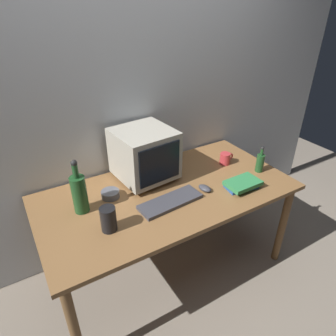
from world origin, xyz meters
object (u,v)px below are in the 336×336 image
at_px(crt_monitor, 144,154).
at_px(cd_spindle, 110,194).
at_px(keyboard, 170,202).
at_px(metal_canister, 108,219).
at_px(computer_mouse, 205,188).
at_px(bottle_tall, 79,193).
at_px(mug, 225,158).
at_px(book_stack, 242,184).
at_px(bottle_short, 260,162).

xyz_separation_m(crt_monitor, cd_spindle, (-0.31, -0.09, -0.17)).
xyz_separation_m(keyboard, metal_canister, (-0.42, -0.03, 0.06)).
height_order(cd_spindle, metal_canister, metal_canister).
xyz_separation_m(computer_mouse, metal_canister, (-0.70, -0.04, 0.06)).
xyz_separation_m(bottle_tall, metal_canister, (0.08, -0.25, -0.06)).
distance_m(computer_mouse, mug, 0.43).
bearing_deg(bottle_tall, book_stack, -17.34).
distance_m(computer_mouse, bottle_tall, 0.82).
bearing_deg(cd_spindle, metal_canister, -112.32).
height_order(crt_monitor, metal_canister, crt_monitor).
xyz_separation_m(keyboard, cd_spindle, (-0.30, 0.26, 0.01)).
relative_size(cd_spindle, metal_canister, 0.80).
relative_size(book_stack, cd_spindle, 1.99).
height_order(keyboard, cd_spindle, cd_spindle).
height_order(keyboard, book_stack, book_stack).
distance_m(keyboard, computer_mouse, 0.27).
distance_m(crt_monitor, keyboard, 0.40).
xyz_separation_m(crt_monitor, bottle_tall, (-0.51, -0.14, -0.06)).
bearing_deg(cd_spindle, keyboard, -40.72).
xyz_separation_m(bottle_tall, bottle_short, (1.29, -0.21, -0.06)).
xyz_separation_m(keyboard, mug, (0.64, 0.22, 0.03)).
bearing_deg(bottle_short, metal_canister, -178.36).
xyz_separation_m(computer_mouse, bottle_short, (0.51, -0.00, 0.06)).
relative_size(bottle_short, metal_canister, 1.36).
height_order(crt_monitor, bottle_short, crt_monitor).
bearing_deg(metal_canister, crt_monitor, 42.34).
bearing_deg(bottle_tall, metal_canister, -71.78).
bearing_deg(bottle_short, mug, 123.18).
height_order(bottle_short, mug, bottle_short).
distance_m(keyboard, bottle_short, 0.78).
bearing_deg(cd_spindle, computer_mouse, -24.13).
bearing_deg(mug, computer_mouse, -148.83).
xyz_separation_m(computer_mouse, bottle_tall, (-0.78, 0.21, 0.12)).
bearing_deg(bottle_tall, crt_monitor, 15.42).
relative_size(bottle_short, cd_spindle, 1.70).
bearing_deg(crt_monitor, bottle_short, -24.45).
bearing_deg(book_stack, computer_mouse, 156.20).
distance_m(bottle_tall, bottle_short, 1.31).
relative_size(computer_mouse, bottle_short, 0.49).
bearing_deg(keyboard, book_stack, -15.58).
xyz_separation_m(crt_monitor, mug, (0.64, -0.13, -0.15)).
bearing_deg(bottle_short, bottle_tall, 170.57).
height_order(crt_monitor, bottle_tall, crt_monitor).
bearing_deg(bottle_short, cd_spindle, 166.53).
relative_size(keyboard, metal_canister, 2.80).
relative_size(mug, metal_canister, 0.80).
xyz_separation_m(bottle_short, book_stack, (-0.27, -0.10, -0.05)).
bearing_deg(mug, metal_canister, -166.49).
height_order(bottle_tall, metal_canister, bottle_tall).
distance_m(cd_spindle, metal_canister, 0.32).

